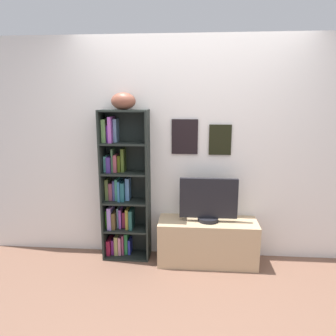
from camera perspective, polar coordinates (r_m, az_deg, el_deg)
name	(u,v)px	position (r m, az deg, el deg)	size (l,w,h in m)	color
ground	(188,317)	(2.96, 3.48, -24.82)	(5.20, 5.20, 0.04)	brown
back_wall	(191,150)	(3.54, 4.13, 3.16)	(4.80, 0.08, 2.41)	white
bookshelf	(122,191)	(3.59, -8.18, -3.97)	(0.51, 0.27, 1.65)	black
football	(123,101)	(3.41, -7.94, 11.67)	(0.28, 0.18, 0.18)	brown
tv_stand	(207,242)	(3.61, 6.99, -12.85)	(1.06, 0.39, 0.48)	tan
television	(208,201)	(3.44, 7.19, -5.78)	(0.61, 0.22, 0.47)	black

